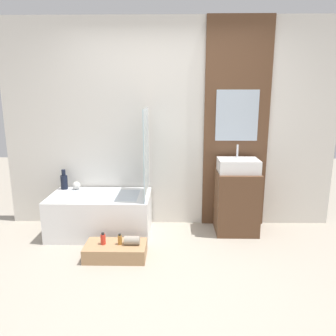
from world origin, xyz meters
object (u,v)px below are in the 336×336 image
Objects in this scene: vase_tall_dark at (64,181)px; bottle_soap_secondary at (120,240)px; bottle_soap_primary at (103,239)px; bathtub at (101,214)px; wooden_step_bench at (116,251)px; vase_round_light at (76,185)px; sink at (238,166)px.

bottle_soap_secondary is (0.84, -0.86, -0.39)m from vase_tall_dark.
bottle_soap_secondary is (0.18, 0.00, -0.00)m from bottle_soap_primary.
bathtub is 0.70m from bottle_soap_secondary.
wooden_step_bench is 6.47× the size of vase_round_light.
sink is 4.88× the size of vase_round_light.
vase_tall_dark is (-0.51, 0.25, 0.35)m from bathtub.
bathtub is 12.20× the size of vase_round_light.
bottle_soap_primary is at bearing -52.24° from vase_tall_dark.
sink is at bearing 3.21° from bathtub.
vase_round_light is 0.77× the size of bottle_soap_primary.
wooden_step_bench is 4.99× the size of bottle_soap_primary.
sink is at bearing 27.91° from bottle_soap_secondary.
vase_tall_dark is at bearing 127.76° from bottle_soap_primary.
vase_round_light is 1.05m from bottle_soap_primary.
vase_round_light is at bearing -1.99° from vase_tall_dark.
bathtub reaches higher than bottle_soap_primary.
bathtub is 0.52m from vase_round_light.
bathtub reaches higher than wooden_step_bench.
vase_round_light is (-2.03, 0.15, -0.30)m from sink.
bathtub is 0.64m from bottle_soap_primary.
wooden_step_bench is 1.33× the size of sink.
wooden_step_bench is 2.50× the size of vase_tall_dark.
wooden_step_bench is at bearing -47.30° from vase_tall_dark.
bathtub is at bearing 104.52° from bottle_soap_primary.
bathtub is 10.22× the size of bottle_soap_secondary.
bottle_soap_primary is (0.51, -0.86, -0.33)m from vase_round_light.
bathtub is at bearing 115.04° from wooden_step_bench.
vase_round_light is at bearing 128.69° from bottle_soap_secondary.
vase_round_light is 1.15m from bottle_soap_secondary.
sink is 1.79m from bottle_soap_primary.
bottle_soap_primary is (-0.13, 0.00, 0.13)m from wooden_step_bench.
bathtub is 9.41× the size of bottle_soap_primary.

